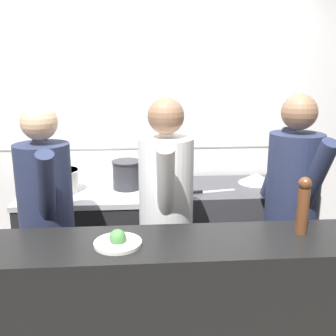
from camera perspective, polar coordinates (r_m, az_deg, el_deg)
name	(u,v)px	position (r m, az deg, el deg)	size (l,w,h in m)	color
wall_back_tiled	(161,131)	(3.47, -1.06, 5.42)	(8.00, 0.06, 2.60)	white
oven_range	(95,242)	(3.35, -10.61, -10.46)	(1.10, 0.71, 0.89)	#232326
prep_counter	(235,237)	(3.43, 9.64, -9.85)	(1.13, 0.65, 0.90)	#38383D
pass_counter	(184,326)	(2.28, 2.31, -21.99)	(2.79, 0.45, 0.99)	black
stock_pot	(60,180)	(3.19, -15.34, -1.71)	(0.30, 0.30, 0.18)	beige
sauce_pot	(127,174)	(3.17, -5.98, -0.87)	(0.24, 0.24, 0.23)	#2D2D33
mixing_bowl_steel	(256,178)	(3.38, 12.69, -1.42)	(0.30, 0.30, 0.08)	#B7BABF
chefs_knife	(208,192)	(3.08, 5.76, -3.41)	(0.38, 0.10, 0.02)	#B7BABF
plated_dish_main	(118,241)	(1.99, -7.30, -10.49)	(0.24, 0.24, 0.08)	white
pepper_mill	(303,204)	(2.17, 19.03, -5.00)	(0.07, 0.07, 0.31)	brown
chef_head_cook	(47,221)	(2.60, -17.13, -7.31)	(0.41, 0.71, 1.64)	black
chef_sous	(166,215)	(2.52, -0.29, -6.87)	(0.37, 0.73, 1.67)	black
chef_line	(291,209)	(2.73, 17.46, -5.70)	(0.40, 0.74, 1.69)	black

